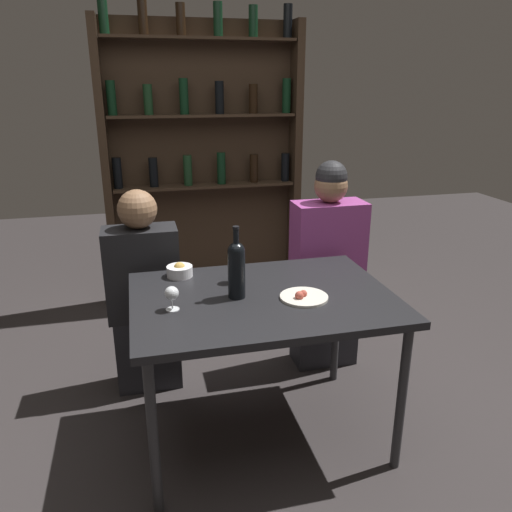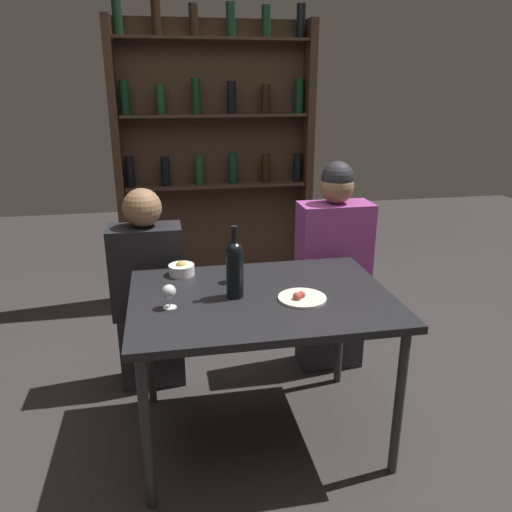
{
  "view_description": "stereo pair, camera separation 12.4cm",
  "coord_description": "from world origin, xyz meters",
  "px_view_note": "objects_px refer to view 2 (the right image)",
  "views": [
    {
      "loc": [
        -0.55,
        -2.09,
        1.72
      ],
      "look_at": [
        0.0,
        0.13,
        0.93
      ],
      "focal_mm": 35.0,
      "sensor_mm": 36.0,
      "label": 1
    },
    {
      "loc": [
        -0.42,
        -2.11,
        1.72
      ],
      "look_at": [
        0.0,
        0.13,
        0.93
      ],
      "focal_mm": 35.0,
      "sensor_mm": 36.0,
      "label": 2
    }
  ],
  "objects_px": {
    "snack_bowl": "(182,269)",
    "seated_person_right": "(332,272)",
    "wine_glass_1": "(169,292)",
    "seated_person_left": "(149,295)",
    "food_plate_0": "(302,298)",
    "wine_bottle": "(235,267)",
    "wine_glass_0": "(235,265)"
  },
  "relations": [
    {
      "from": "wine_glass_0",
      "to": "food_plate_0",
      "type": "bearing_deg",
      "value": -45.41
    },
    {
      "from": "seated_person_right",
      "to": "seated_person_left",
      "type": "bearing_deg",
      "value": -180.0
    },
    {
      "from": "seated_person_left",
      "to": "wine_bottle",
      "type": "bearing_deg",
      "value": -55.07
    },
    {
      "from": "seated_person_left",
      "to": "seated_person_right",
      "type": "height_order",
      "value": "seated_person_right"
    },
    {
      "from": "food_plate_0",
      "to": "seated_person_left",
      "type": "distance_m",
      "value": 1.02
    },
    {
      "from": "food_plate_0",
      "to": "wine_bottle",
      "type": "bearing_deg",
      "value": 162.95
    },
    {
      "from": "wine_bottle",
      "to": "seated_person_left",
      "type": "xyz_separation_m",
      "value": [
        -0.42,
        0.6,
        -0.37
      ]
    },
    {
      "from": "wine_glass_0",
      "to": "seated_person_right",
      "type": "xyz_separation_m",
      "value": [
        0.66,
        0.42,
        -0.25
      ]
    },
    {
      "from": "wine_bottle",
      "to": "wine_glass_1",
      "type": "bearing_deg",
      "value": -167.2
    },
    {
      "from": "food_plate_0",
      "to": "seated_person_right",
      "type": "distance_m",
      "value": 0.81
    },
    {
      "from": "wine_glass_1",
      "to": "snack_bowl",
      "type": "height_order",
      "value": "wine_glass_1"
    },
    {
      "from": "wine_glass_0",
      "to": "food_plate_0",
      "type": "height_order",
      "value": "wine_glass_0"
    },
    {
      "from": "wine_glass_1",
      "to": "snack_bowl",
      "type": "relative_size",
      "value": 0.83
    },
    {
      "from": "food_plate_0",
      "to": "seated_person_left",
      "type": "xyz_separation_m",
      "value": [
        -0.72,
        0.69,
        -0.23
      ]
    },
    {
      "from": "wine_bottle",
      "to": "food_plate_0",
      "type": "distance_m",
      "value": 0.34
    },
    {
      "from": "seated_person_right",
      "to": "snack_bowl",
      "type": "bearing_deg",
      "value": -163.64
    },
    {
      "from": "seated_person_left",
      "to": "wine_glass_0",
      "type": "bearing_deg",
      "value": -43.15
    },
    {
      "from": "wine_glass_1",
      "to": "food_plate_0",
      "type": "relative_size",
      "value": 0.49
    },
    {
      "from": "wine_bottle",
      "to": "seated_person_right",
      "type": "xyz_separation_m",
      "value": [
        0.69,
        0.6,
        -0.3
      ]
    },
    {
      "from": "wine_bottle",
      "to": "seated_person_right",
      "type": "bearing_deg",
      "value": 41.01
    },
    {
      "from": "wine_bottle",
      "to": "wine_glass_0",
      "type": "bearing_deg",
      "value": 81.5
    },
    {
      "from": "seated_person_right",
      "to": "wine_glass_0",
      "type": "bearing_deg",
      "value": -147.75
    },
    {
      "from": "seated_person_left",
      "to": "wine_glass_1",
      "type": "bearing_deg",
      "value": -80.14
    },
    {
      "from": "wine_glass_0",
      "to": "wine_glass_1",
      "type": "bearing_deg",
      "value": -142.8
    },
    {
      "from": "wine_bottle",
      "to": "snack_bowl",
      "type": "relative_size",
      "value": 2.57
    },
    {
      "from": "wine_glass_0",
      "to": "seated_person_left",
      "type": "height_order",
      "value": "seated_person_left"
    },
    {
      "from": "wine_glass_0",
      "to": "wine_glass_1",
      "type": "relative_size",
      "value": 1.18
    },
    {
      "from": "wine_bottle",
      "to": "seated_person_left",
      "type": "distance_m",
      "value": 0.82
    },
    {
      "from": "wine_glass_1",
      "to": "snack_bowl",
      "type": "distance_m",
      "value": 0.41
    },
    {
      "from": "wine_bottle",
      "to": "wine_glass_1",
      "type": "height_order",
      "value": "wine_bottle"
    },
    {
      "from": "snack_bowl",
      "to": "seated_person_left",
      "type": "bearing_deg",
      "value": 124.7
    },
    {
      "from": "snack_bowl",
      "to": "seated_person_right",
      "type": "relative_size",
      "value": 0.1
    }
  ]
}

